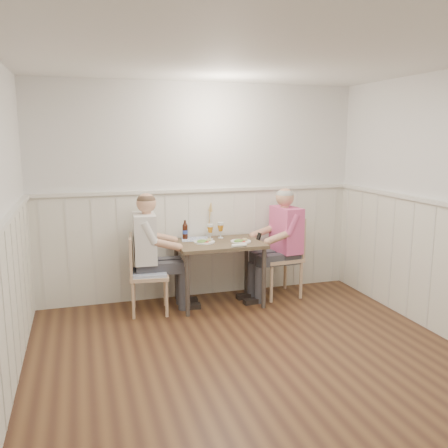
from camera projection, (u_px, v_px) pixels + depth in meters
name	position (u px, v px, depth m)	size (l,w,h in m)	color
ground_plane	(268.00, 378.00, 3.91)	(4.50, 4.50, 0.00)	#422619
room_shell	(271.00, 196.00, 3.64)	(4.04, 4.54, 2.60)	white
wainscot	(242.00, 275.00, 4.43)	(4.00, 4.49, 1.34)	white
dining_table	(219.00, 250.00, 5.56)	(1.00, 0.70, 0.75)	#493D2D
chair_right	(284.00, 253.00, 5.89)	(0.50, 0.50, 1.00)	tan
chair_left	(144.00, 271.00, 5.29)	(0.47, 0.47, 0.89)	tan
man_in_pink	(283.00, 251.00, 5.82)	(0.67, 0.46, 1.38)	#3F3F47
diner_cream	(149.00, 261.00, 5.37)	(0.65, 0.45, 1.37)	#3F3F47
plate_man	(240.00, 241.00, 5.52)	(0.24, 0.24, 0.06)	white
plate_diner	(204.00, 241.00, 5.49)	(0.25, 0.25, 0.06)	white
beer_glass_a	(221.00, 227.00, 5.74)	(0.08, 0.08, 0.19)	silver
beer_glass_b	(210.00, 229.00, 5.67)	(0.07, 0.07, 0.18)	silver
beer_bottle	(185.00, 231.00, 5.67)	(0.07, 0.07, 0.23)	black
rolled_napkin	(239.00, 245.00, 5.29)	(0.17, 0.04, 0.04)	white
grass_vase	(208.00, 221.00, 5.78)	(0.05, 0.05, 0.44)	silver
gingham_mat	(195.00, 239.00, 5.68)	(0.36, 0.31, 0.01)	#5770AF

